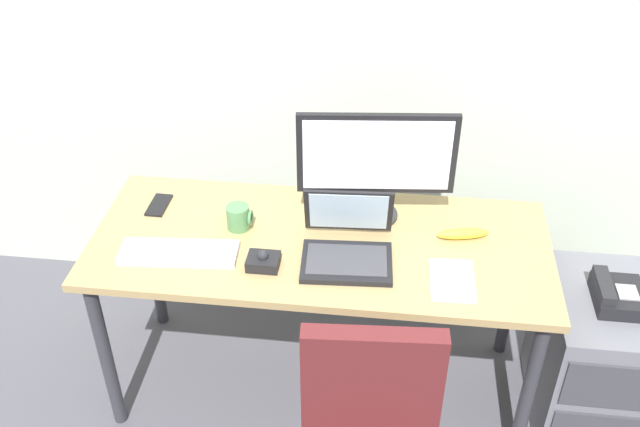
# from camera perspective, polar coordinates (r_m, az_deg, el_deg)

# --- Properties ---
(ground_plane) EXTENTS (8.00, 8.00, 0.00)m
(ground_plane) POSITION_cam_1_polar(r_m,az_deg,el_deg) (3.07, 0.00, -13.25)
(ground_plane) COLOR #47464E
(desk) EXTENTS (1.64, 0.68, 0.75)m
(desk) POSITION_cam_1_polar(r_m,az_deg,el_deg) (2.61, 0.00, -3.58)
(desk) COLOR #9A7F50
(desk) RESTS_ON ground
(file_cabinet) EXTENTS (0.42, 0.53, 0.59)m
(file_cabinet) POSITION_cam_1_polar(r_m,az_deg,el_deg) (2.95, 21.21, -10.65)
(file_cabinet) COLOR slate
(file_cabinet) RESTS_ON ground
(desk_phone) EXTENTS (0.17, 0.20, 0.09)m
(desk_phone) POSITION_cam_1_polar(r_m,az_deg,el_deg) (2.72, 22.57, -6.02)
(desk_phone) COLOR black
(desk_phone) RESTS_ON file_cabinet
(monitor_main) EXTENTS (0.57, 0.18, 0.43)m
(monitor_main) POSITION_cam_1_polar(r_m,az_deg,el_deg) (2.56, 4.52, 4.30)
(monitor_main) COLOR #262628
(monitor_main) RESTS_ON desk
(keyboard) EXTENTS (0.42, 0.17, 0.03)m
(keyboard) POSITION_cam_1_polar(r_m,az_deg,el_deg) (2.54, -11.21, -3.05)
(keyboard) COLOR silver
(keyboard) RESTS_ON desk
(laptop) EXTENTS (0.33, 0.32, 0.23)m
(laptop) POSITION_cam_1_polar(r_m,az_deg,el_deg) (2.47, 2.19, -2.38)
(laptop) COLOR black
(laptop) RESTS_ON desk
(trackball_mouse) EXTENTS (0.11, 0.09, 0.07)m
(trackball_mouse) POSITION_cam_1_polar(r_m,az_deg,el_deg) (2.44, -4.55, -3.79)
(trackball_mouse) COLOR black
(trackball_mouse) RESTS_ON desk
(coffee_mug) EXTENTS (0.09, 0.08, 0.09)m
(coffee_mug) POSITION_cam_1_polar(r_m,az_deg,el_deg) (2.61, -6.49, -0.30)
(coffee_mug) COLOR #4B7D4B
(coffee_mug) RESTS_ON desk
(paper_notepad) EXTENTS (0.15, 0.21, 0.01)m
(paper_notepad) POSITION_cam_1_polar(r_m,az_deg,el_deg) (2.43, 10.49, -5.25)
(paper_notepad) COLOR white
(paper_notepad) RESTS_ON desk
(cell_phone) EXTENTS (0.07, 0.14, 0.01)m
(cell_phone) POSITION_cam_1_polar(r_m,az_deg,el_deg) (2.80, -12.71, 0.66)
(cell_phone) COLOR black
(cell_phone) RESTS_ON desk
(banana) EXTENTS (0.19, 0.08, 0.04)m
(banana) POSITION_cam_1_polar(r_m,az_deg,el_deg) (2.61, 11.32, -1.59)
(banana) COLOR yellow
(banana) RESTS_ON desk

